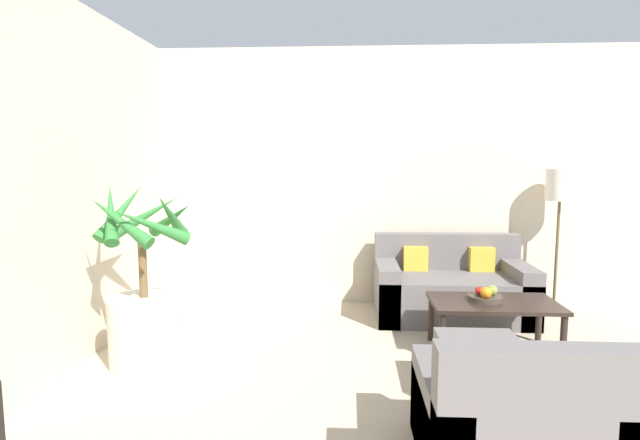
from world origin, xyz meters
TOP-DOWN VIEW (x-y plane):
  - wall_back at (0.00, 6.01)m, footprint 7.98×0.06m
  - potted_palm at (-2.69, 4.20)m, footprint 0.73×0.81m
  - sofa_loveseat at (-0.17, 5.50)m, footprint 1.46×0.83m
  - floor_lamp at (0.91, 5.72)m, footprint 0.28×0.28m
  - coffee_table at (-0.02, 4.59)m, footprint 0.99×0.57m
  - fruit_bowl at (-0.09, 4.60)m, footprint 0.26×0.26m
  - apple_red at (-0.13, 4.62)m, footprint 0.07×0.07m
  - apple_green at (-0.03, 4.62)m, footprint 0.08×0.08m
  - orange_fruit at (-0.10, 4.53)m, footprint 0.09×0.09m
  - armchair at (-0.37, 2.99)m, footprint 0.88×0.82m
  - ottoman at (-0.32, 3.81)m, footprint 0.52×0.53m

SIDE VIEW (x-z plane):
  - ottoman at x=-0.32m, z-range 0.00..0.37m
  - armchair at x=-0.37m, z-range -0.13..0.63m
  - sofa_loveseat at x=-0.17m, z-range -0.12..0.67m
  - coffee_table at x=-0.02m, z-range 0.15..0.57m
  - fruit_bowl at x=-0.09m, z-range 0.42..0.46m
  - potted_palm at x=-2.69m, z-range -0.25..1.13m
  - apple_red at x=-0.13m, z-range 0.46..0.53m
  - apple_green at x=-0.03m, z-range 0.46..0.54m
  - orange_fruit at x=-0.10m, z-range 0.46..0.55m
  - floor_lamp at x=0.91m, z-range 0.47..1.92m
  - wall_back at x=0.00m, z-range 0.00..2.70m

